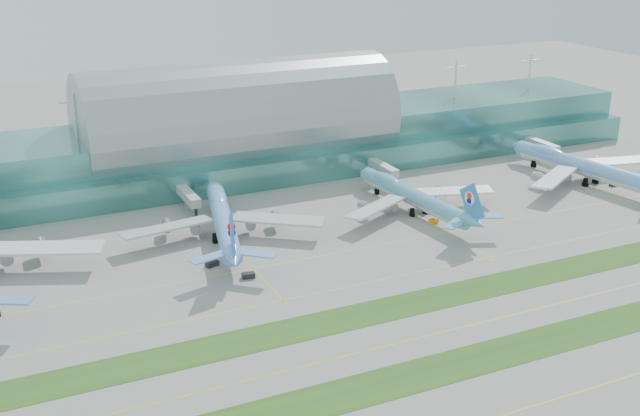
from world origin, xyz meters
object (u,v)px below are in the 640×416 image
airliner_b (223,219)px  airliner_c (412,195)px  terminal (239,136)px  airliner_d (582,166)px

airliner_b → airliner_c: bearing=9.0°
airliner_c → terminal: bearing=113.6°
terminal → airliner_c: terminal is taller
airliner_b → airliner_d: size_ratio=0.94×
terminal → airliner_d: bearing=-31.1°
airliner_b → airliner_c: size_ratio=1.05×
airliner_b → terminal: bearing=79.5°
airliner_b → airliner_d: (139.50, -4.87, 0.30)m
airliner_d → airliner_c: bearing=171.2°
terminal → airliner_d: terminal is taller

